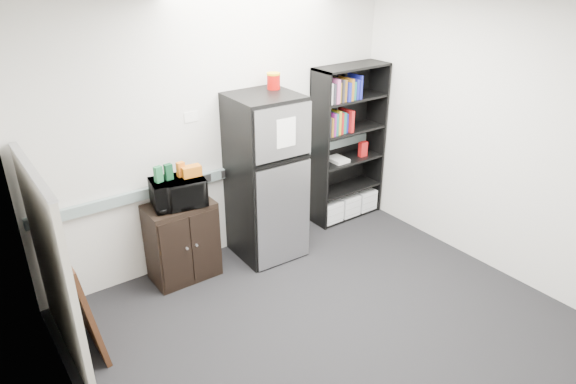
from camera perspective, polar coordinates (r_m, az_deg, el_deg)
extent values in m
plane|color=black|center=(4.63, 4.84, -14.98)|extent=(4.00, 4.00, 0.00)
cube|color=silver|center=(5.25, -7.13, 6.85)|extent=(4.00, 0.02, 2.70)
cube|color=silver|center=(5.36, 22.01, 5.58)|extent=(0.02, 3.50, 2.70)
cube|color=silver|center=(3.12, -23.76, -8.68)|extent=(0.02, 3.50, 2.70)
cube|color=gray|center=(5.38, -6.72, 2.22)|extent=(3.92, 0.05, 0.10)
cube|color=white|center=(5.04, -10.72, 8.21)|extent=(0.14, 0.00, 0.10)
cube|color=black|center=(5.82, 3.46, 4.41)|extent=(0.02, 0.34, 1.85)
cube|color=black|center=(6.38, 9.62, 5.98)|extent=(0.02, 0.34, 1.85)
cube|color=black|center=(6.20, 5.67, 5.66)|extent=(0.90, 0.02, 1.85)
cube|color=black|center=(5.85, 7.13, 13.68)|extent=(0.90, 0.34, 0.02)
cube|color=black|center=(6.45, 6.28, -2.34)|extent=(0.85, 0.32, 0.03)
cube|color=black|center=(6.30, 6.43, 0.48)|extent=(0.85, 0.32, 0.03)
cube|color=black|center=(6.15, 6.59, 3.62)|extent=(0.85, 0.32, 0.02)
cube|color=black|center=(6.03, 6.76, 6.89)|extent=(0.85, 0.32, 0.02)
cube|color=black|center=(5.93, 6.95, 10.29)|extent=(0.85, 0.32, 0.02)
cube|color=silver|center=(6.21, 4.43, -1.97)|extent=(0.25, 0.30, 0.25)
cube|color=silver|center=(6.38, 6.36, -1.29)|extent=(0.25, 0.30, 0.25)
cube|color=silver|center=(6.55, 8.19, -0.65)|extent=(0.25, 0.30, 0.25)
cube|color=#AAA697|center=(4.34, -24.68, -7.60)|extent=(0.05, 1.30, 1.60)
cube|color=#B2B2B7|center=(3.99, -26.74, 2.30)|extent=(0.06, 1.30, 0.02)
cube|color=black|center=(5.17, -11.68, -5.34)|extent=(0.64, 0.40, 0.80)
cube|color=black|center=(4.96, -12.28, -6.84)|extent=(0.30, 0.01, 0.71)
cube|color=black|center=(5.06, -9.10, -5.83)|extent=(0.30, 0.01, 0.71)
cylinder|color=#B2B2B7|center=(4.96, -11.15, -6.18)|extent=(0.02, 0.02, 0.02)
cylinder|color=#B2B2B7|center=(4.99, -10.11, -5.85)|extent=(0.02, 0.02, 0.02)
imported|color=black|center=(4.91, -12.11, -0.03)|extent=(0.54, 0.41, 0.27)
cube|color=#1A5B32|center=(4.80, -14.21, 1.92)|extent=(0.08, 0.06, 0.15)
cube|color=#0D391F|center=(4.83, -13.14, 2.20)|extent=(0.07, 0.05, 0.15)
cube|color=#C55E12|center=(4.88, -11.83, 2.48)|extent=(0.08, 0.06, 0.14)
cube|color=#C16213|center=(4.88, -10.69, 2.30)|extent=(0.19, 0.12, 0.10)
cube|color=black|center=(5.30, -2.59, 1.52)|extent=(0.68, 0.68, 1.72)
cube|color=#AEAEB3|center=(4.82, -0.49, 6.59)|extent=(0.63, 0.04, 0.52)
cube|color=#AEAEB3|center=(5.17, -0.45, -2.67)|extent=(0.63, 0.04, 1.10)
cube|color=black|center=(4.92, -0.39, 3.32)|extent=(0.63, 0.03, 0.03)
cube|color=white|center=(4.82, -0.20, 6.59)|extent=(0.21, 0.01, 0.28)
cube|color=black|center=(5.01, -2.78, 10.67)|extent=(0.68, 0.68, 0.02)
cylinder|color=#A50B07|center=(5.20, -1.62, 12.24)|extent=(0.13, 0.13, 0.16)
cylinder|color=gold|center=(5.18, -1.63, 13.21)|extent=(0.13, 0.13, 0.02)
cube|color=black|center=(4.50, -22.20, -10.97)|extent=(0.17, 0.72, 0.93)
cube|color=beige|center=(4.50, -21.92, -10.89)|extent=(0.11, 0.62, 0.79)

